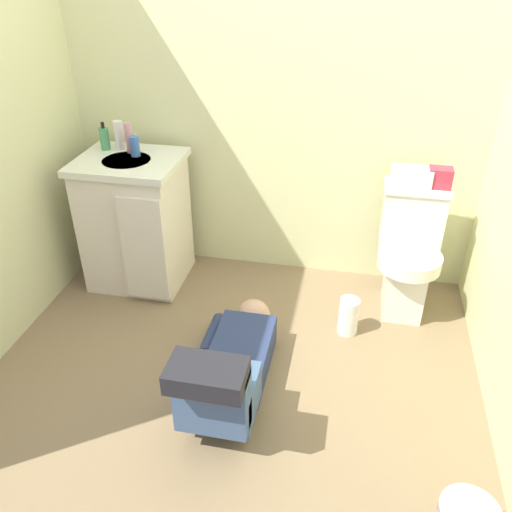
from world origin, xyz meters
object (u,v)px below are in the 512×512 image
person_plumber (230,368)px  paper_towel_roll (349,316)px  bottle_pink (129,138)px  soap_dispenser (105,138)px  tissue_box (411,176)px  toilet (408,253)px  toiletry_bag (440,178)px  bottle_blue (135,146)px  vanity_cabinet (136,221)px  bottle_white (119,135)px  faucet (136,142)px

person_plumber → paper_towel_roll: 0.80m
bottle_pink → soap_dispenser: bearing=172.2°
paper_towel_roll → tissue_box: bearing=58.1°
toilet → soap_dispenser: 1.91m
paper_towel_roll → toiletry_bag: bearing=45.4°
paper_towel_roll → bottle_blue: bearing=165.1°
vanity_cabinet → person_plumber: vanity_cabinet is taller
bottle_white → bottle_pink: 0.09m
person_plumber → bottle_white: 1.57m
toiletry_bag → bottle_blue: bearing=-178.0°
toiletry_bag → soap_dispenser: size_ratio=0.75×
toilet → vanity_cabinet: bearing=-179.1°
bottle_pink → tissue_box: bearing=0.5°
paper_towel_roll → vanity_cabinet: bearing=167.7°
bottle_pink → paper_towel_roll: (1.37, -0.40, -0.80)m
person_plumber → toilet: bearing=47.8°
toilet → bottle_pink: size_ratio=4.24×
bottle_white → faucet: bearing=0.8°
bottle_blue → paper_towel_roll: (1.32, -0.35, -0.77)m
bottle_white → paper_towel_roll: bearing=-16.8°
soap_dispenser → person_plumber: bearing=-45.2°
toiletry_bag → tissue_box: bearing=180.0°
faucet → paper_towel_roll: size_ratio=0.45×
tissue_box → paper_towel_roll: (-0.26, -0.41, -0.69)m
person_plumber → tissue_box: tissue_box is taller
vanity_cabinet → person_plumber: size_ratio=0.77×
toilet → faucet: size_ratio=7.50×
toiletry_bag → bottle_blue: 1.73m
soap_dispenser → bottle_blue: soap_dispenser is taller
vanity_cabinet → bottle_blue: size_ratio=7.02×
bottle_blue → person_plumber: bearing=-50.2°
faucet → toiletry_bag: faucet is taller
bottle_blue → paper_towel_roll: 1.57m
bottle_pink → toilet: bearing=-2.6°
bottle_white → soap_dispenser: bearing=-168.0°
toilet → toiletry_bag: toiletry_bag is taller
faucet → bottle_blue: bearing=-71.5°
person_plumber → bottle_white: (-0.92, 1.03, 0.73)m
bottle_blue → paper_towel_roll: bearing=-14.9°
bottle_pink → bottle_blue: bottle_pink is taller
bottle_blue → faucet: bearing=108.5°
bottle_pink → person_plumber: bearing=-49.8°
toilet → vanity_cabinet: 1.65m
faucet → person_plumber: bearing=-51.7°
bottle_white → bottle_blue: size_ratio=1.48×
toilet → faucet: 1.73m
vanity_cabinet → toiletry_bag: size_ratio=6.61×
bottle_white → bottle_blue: (0.13, -0.09, -0.03)m
tissue_box → bottle_white: 1.71m
toilet → bottle_blue: size_ratio=6.43×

